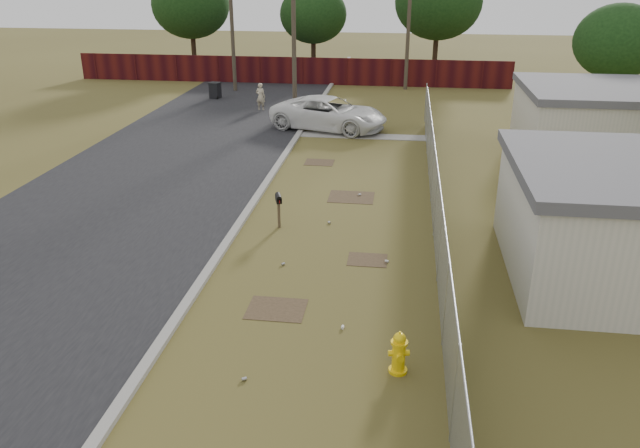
# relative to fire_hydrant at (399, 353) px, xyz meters

# --- Properties ---
(ground) EXTENTS (120.00, 120.00, 0.00)m
(ground) POSITION_rel_fire_hydrant_xyz_m (-2.15, 7.11, -0.45)
(ground) COLOR brown
(ground) RESTS_ON ground
(street) EXTENTS (15.10, 60.00, 0.12)m
(street) POSITION_rel_fire_hydrant_xyz_m (-8.91, 15.16, -0.43)
(street) COLOR black
(street) RESTS_ON ground
(chainlink_fence) EXTENTS (0.10, 27.06, 2.02)m
(chainlink_fence) POSITION_rel_fire_hydrant_xyz_m (0.97, 8.14, 0.35)
(chainlink_fence) COLOR gray
(chainlink_fence) RESTS_ON ground
(privacy_fence) EXTENTS (30.00, 0.12, 1.80)m
(privacy_fence) POSITION_rel_fire_hydrant_xyz_m (-8.15, 32.11, 0.45)
(privacy_fence) COLOR #46100F
(privacy_fence) RESTS_ON ground
(utility_poles) EXTENTS (12.60, 8.24, 9.00)m
(utility_poles) POSITION_rel_fire_hydrant_xyz_m (-5.82, 27.78, 4.25)
(utility_poles) COLOR #443A2D
(utility_poles) RESTS_ON ground
(houses) EXTENTS (9.30, 17.24, 3.10)m
(houses) POSITION_rel_fire_hydrant_xyz_m (7.55, 10.25, 1.11)
(houses) COLOR beige
(houses) RESTS_ON ground
(horizon_trees) EXTENTS (33.32, 31.94, 7.78)m
(horizon_trees) POSITION_rel_fire_hydrant_xyz_m (-1.31, 30.67, 4.18)
(horizon_trees) COLOR #372818
(horizon_trees) RESTS_ON ground
(fire_hydrant) EXTENTS (0.44, 0.46, 0.95)m
(fire_hydrant) POSITION_rel_fire_hydrant_xyz_m (0.00, 0.00, 0.00)
(fire_hydrant) COLOR yellow
(fire_hydrant) RESTS_ON ground
(mailbox) EXTENTS (0.30, 0.48, 1.11)m
(mailbox) POSITION_rel_fire_hydrant_xyz_m (-3.87, 7.08, 0.43)
(mailbox) COLOR brown
(mailbox) RESTS_ON ground
(pickup_truck) EXTENTS (6.27, 4.16, 1.60)m
(pickup_truck) POSITION_rel_fire_hydrant_xyz_m (-3.84, 19.79, 0.35)
(pickup_truck) COLOR white
(pickup_truck) RESTS_ON ground
(pedestrian) EXTENTS (0.63, 0.49, 1.53)m
(pedestrian) POSITION_rel_fire_hydrant_xyz_m (-8.19, 23.63, 0.32)
(pedestrian) COLOR #C8B692
(pedestrian) RESTS_ON ground
(trash_bin) EXTENTS (0.74, 0.80, 0.98)m
(trash_bin) POSITION_rel_fire_hydrant_xyz_m (-11.71, 26.52, 0.05)
(trash_bin) COLOR black
(trash_bin) RESTS_ON ground
(scattered_litter) EXTENTS (2.95, 11.15, 0.07)m
(scattered_litter) POSITION_rel_fire_hydrant_xyz_m (-1.98, 4.69, -0.41)
(scattered_litter) COLOR silver
(scattered_litter) RESTS_ON ground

